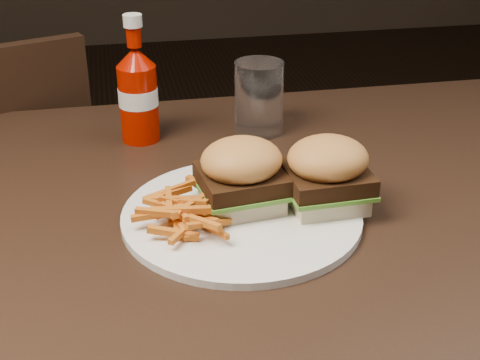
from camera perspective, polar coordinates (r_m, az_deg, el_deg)
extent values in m
cube|color=black|center=(0.88, -1.81, -3.35)|extent=(1.20, 0.80, 0.04)
cylinder|color=white|center=(0.84, 0.13, -3.03)|extent=(0.30, 0.30, 0.01)
cube|color=beige|center=(0.85, 0.13, -1.56)|extent=(0.10, 0.10, 0.02)
cube|color=#F7E8C2|center=(0.86, 7.30, -1.39)|extent=(0.09, 0.09, 0.02)
cylinder|color=#9B0E00|center=(1.05, -8.64, 6.46)|extent=(0.08, 0.08, 0.12)
cylinder|color=white|center=(1.07, 1.62, 6.89)|extent=(0.09, 0.09, 0.12)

